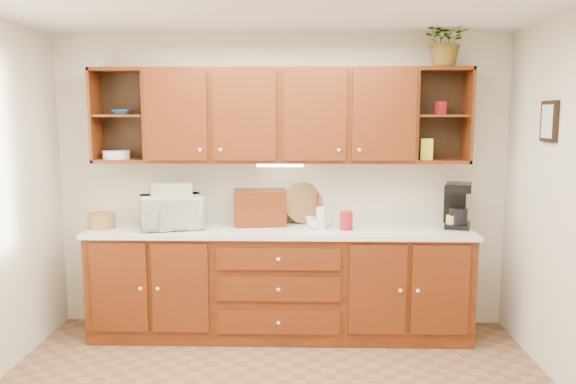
# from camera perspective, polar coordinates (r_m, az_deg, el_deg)

# --- Properties ---
(back_wall) EXTENTS (4.00, 0.00, 4.00)m
(back_wall) POSITION_cam_1_polar(r_m,az_deg,el_deg) (5.03, -0.71, 1.02)
(back_wall) COLOR beige
(back_wall) RESTS_ON floor
(base_cabinets) EXTENTS (3.20, 0.60, 0.90)m
(base_cabinets) POSITION_cam_1_polar(r_m,az_deg,el_deg) (4.91, -0.82, -9.29)
(base_cabinets) COLOR #3D1907
(base_cabinets) RESTS_ON floor
(countertop) EXTENTS (3.24, 0.64, 0.04)m
(countertop) POSITION_cam_1_polar(r_m,az_deg,el_deg) (4.79, -0.84, -3.94)
(countertop) COLOR silver
(countertop) RESTS_ON base_cabinets
(upper_cabinets) EXTENTS (3.20, 0.33, 0.80)m
(upper_cabinets) POSITION_cam_1_polar(r_m,az_deg,el_deg) (4.84, -0.67, 7.78)
(upper_cabinets) COLOR #3D1907
(upper_cabinets) RESTS_ON back_wall
(undercabinet_light) EXTENTS (0.40, 0.05, 0.02)m
(undercabinet_light) POSITION_cam_1_polar(r_m,az_deg,el_deg) (4.80, -0.80, 2.73)
(undercabinet_light) COLOR white
(undercabinet_light) RESTS_ON upper_cabinets
(framed_picture) EXTENTS (0.03, 0.24, 0.30)m
(framed_picture) POSITION_cam_1_polar(r_m,az_deg,el_deg) (4.52, 25.00, 6.52)
(framed_picture) COLOR black
(framed_picture) RESTS_ON right_wall
(wicker_basket) EXTENTS (0.26, 0.26, 0.13)m
(wicker_basket) POSITION_cam_1_polar(r_m,az_deg,el_deg) (5.04, -18.40, -2.78)
(wicker_basket) COLOR olive
(wicker_basket) RESTS_ON countertop
(microwave) EXTENTS (0.60, 0.49, 0.28)m
(microwave) POSITION_cam_1_polar(r_m,az_deg,el_deg) (4.86, -11.76, -1.99)
(microwave) COLOR #EFE8CF
(microwave) RESTS_ON countertop
(towel_stack) EXTENTS (0.39, 0.34, 0.10)m
(towel_stack) POSITION_cam_1_polar(r_m,az_deg,el_deg) (4.83, -11.83, 0.24)
(towel_stack) COLOR #E0C569
(towel_stack) RESTS_ON microwave
(wine_bottle) EXTENTS (0.08, 0.08, 0.31)m
(wine_bottle) POSITION_cam_1_polar(r_m,az_deg,el_deg) (4.92, -11.71, -1.69)
(wine_bottle) COLOR black
(wine_bottle) RESTS_ON countertop
(woven_tray) EXTENTS (0.38, 0.22, 0.36)m
(woven_tray) POSITION_cam_1_polar(r_m,az_deg,el_deg) (5.02, 1.57, -3.05)
(woven_tray) COLOR olive
(woven_tray) RESTS_ON countertop
(bread_box) EXTENTS (0.48, 0.33, 0.31)m
(bread_box) POSITION_cam_1_polar(r_m,az_deg,el_deg) (4.91, -2.89, -1.59)
(bread_box) COLOR #3D1907
(bread_box) RESTS_ON countertop
(mug_tree) EXTENTS (0.27, 0.27, 0.30)m
(mug_tree) POSITION_cam_1_polar(r_m,az_deg,el_deg) (4.83, 3.01, -3.05)
(mug_tree) COLOR #3D1907
(mug_tree) RESTS_ON countertop
(canister_red) EXTENTS (0.13, 0.13, 0.15)m
(canister_red) POSITION_cam_1_polar(r_m,az_deg,el_deg) (4.74, 5.95, -2.91)
(canister_red) COLOR maroon
(canister_red) RESTS_ON countertop
(canister_white) EXTENTS (0.10, 0.10, 0.19)m
(canister_white) POSITION_cam_1_polar(r_m,az_deg,el_deg) (4.75, 3.35, -2.67)
(canister_white) COLOR white
(canister_white) RESTS_ON countertop
(canister_yellow) EXTENTS (0.11, 0.11, 0.11)m
(canister_yellow) POSITION_cam_1_polar(r_m,az_deg,el_deg) (4.98, 16.30, -2.91)
(canister_yellow) COLOR yellow
(canister_yellow) RESTS_ON countertop
(coffee_maker) EXTENTS (0.28, 0.32, 0.38)m
(coffee_maker) POSITION_cam_1_polar(r_m,az_deg,el_deg) (5.02, 16.83, -1.37)
(coffee_maker) COLOR black
(coffee_maker) RESTS_ON countertop
(bowl_stack) EXTENTS (0.18, 0.18, 0.04)m
(bowl_stack) POSITION_cam_1_polar(r_m,az_deg,el_deg) (5.04, -16.50, 7.79)
(bowl_stack) COLOR #284892
(bowl_stack) RESTS_ON upper_cabinets
(plate_stack) EXTENTS (0.24, 0.24, 0.07)m
(plate_stack) POSITION_cam_1_polar(r_m,az_deg,el_deg) (5.10, -17.05, 3.64)
(plate_stack) COLOR white
(plate_stack) RESTS_ON upper_cabinets
(pantry_box_yellow) EXTENTS (0.11, 0.09, 0.18)m
(pantry_box_yellow) POSITION_cam_1_polar(r_m,az_deg,el_deg) (4.92, 13.87, 4.25)
(pantry_box_yellow) COLOR yellow
(pantry_box_yellow) RESTS_ON upper_cabinets
(pantry_box_red) EXTENTS (0.09, 0.09, 0.11)m
(pantry_box_red) POSITION_cam_1_polar(r_m,az_deg,el_deg) (4.97, 15.25, 8.23)
(pantry_box_red) COLOR maroon
(pantry_box_red) RESTS_ON upper_cabinets
(potted_plant) EXTENTS (0.44, 0.39, 0.43)m
(potted_plant) POSITION_cam_1_polar(r_m,az_deg,el_deg) (4.96, 15.84, 14.57)
(potted_plant) COLOR #999999
(potted_plant) RESTS_ON upper_cabinets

